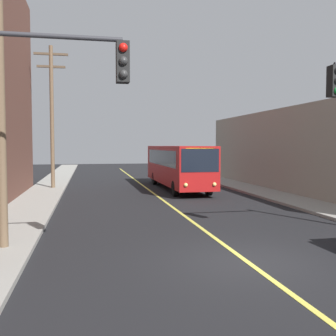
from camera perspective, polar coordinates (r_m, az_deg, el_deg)
The scene contains 7 objects.
ground_plane at distance 11.53m, azimuth 11.29°, elevation -13.12°, with size 120.00×120.00×0.00m, color black.
sidewalk_left at distance 20.65m, azimuth -19.62°, elevation -5.73°, with size 2.50×90.00×0.15m, color gray.
sidewalk_right at distance 23.48m, azimuth 18.20°, elevation -4.63°, with size 2.50×90.00×0.15m, color gray.
lane_stripe_center at distance 25.76m, azimuth -1.76°, elevation -3.94°, with size 0.16×60.00×0.01m, color #D8CC4C.
city_bus at distance 29.34m, azimuth 1.35°, elevation 0.50°, with size 2.64×12.17×3.20m.
utility_pole_mid at distance 30.07m, azimuth -16.49°, elevation 8.02°, with size 2.40×0.28×10.28m.
traffic_signal_left_corner at distance 10.00m, azimuth -17.96°, elevation 9.21°, with size 3.75×0.48×6.00m.
Camera 1 is at (-4.31, -10.19, 3.24)m, focal length 42.05 mm.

